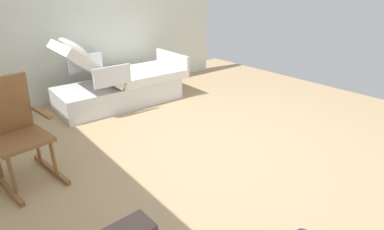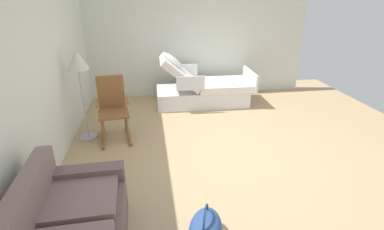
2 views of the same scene
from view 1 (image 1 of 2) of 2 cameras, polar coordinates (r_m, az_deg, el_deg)
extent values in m
plane|color=tan|center=(3.68, 2.48, -6.75)|extent=(7.07, 7.07, 0.00)
cube|color=silver|center=(5.68, -17.98, 17.16)|extent=(0.10, 5.11, 2.70)
cube|color=silver|center=(5.22, -13.30, 3.93)|extent=(0.92, 1.95, 0.35)
cube|color=white|center=(5.35, -8.96, 7.49)|extent=(0.94, 1.17, 0.14)
cube|color=white|center=(4.90, -18.85, 8.77)|extent=(0.93, 0.84, 0.71)
ellipsoid|color=white|center=(4.80, -20.90, 11.42)|extent=(0.35, 0.47, 0.41)
cube|color=silver|center=(4.52, -14.48, 6.96)|extent=(0.05, 0.56, 0.28)
cube|color=silver|center=(5.44, -19.01, 9.07)|extent=(0.05, 0.56, 0.28)
cube|color=silver|center=(5.63, -3.69, 9.65)|extent=(0.95, 0.07, 0.36)
cylinder|color=black|center=(4.68, -19.99, -0.75)|extent=(0.10, 0.10, 0.10)
cylinder|color=black|center=(5.33, -22.59, 1.72)|extent=(0.10, 0.10, 0.10)
cylinder|color=black|center=(5.33, -3.74, 3.50)|extent=(0.10, 0.10, 0.10)
cylinder|color=black|center=(5.91, -7.76, 5.30)|extent=(0.10, 0.10, 0.10)
cube|color=brown|center=(3.53, -30.93, -11.37)|extent=(0.76, 0.15, 0.05)
cube|color=brown|center=(3.63, -24.51, -9.05)|extent=(0.76, 0.15, 0.05)
cylinder|color=brown|center=(3.36, -24.19, -7.15)|extent=(0.04, 0.04, 0.40)
cylinder|color=brown|center=(3.26, -30.30, -9.34)|extent=(0.04, 0.04, 0.40)
cylinder|color=brown|center=(3.67, -26.62, -5.03)|extent=(0.04, 0.04, 0.40)
cube|color=brown|center=(3.38, -28.97, -4.10)|extent=(0.52, 0.54, 0.04)
cube|color=brown|center=(3.45, -31.07, 1.45)|extent=(0.18, 0.44, 0.60)
cube|color=brown|center=(3.34, -25.94, 0.39)|extent=(0.39, 0.10, 0.03)
camera|label=2|loc=(1.87, 110.31, 7.09)|focal=27.37mm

